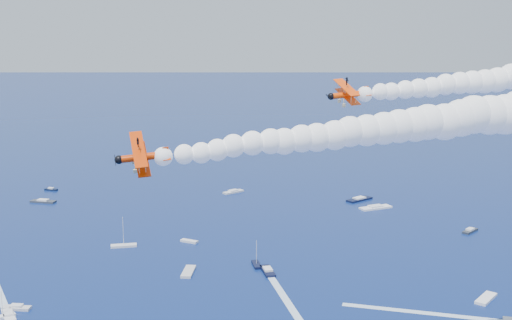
{
  "coord_description": "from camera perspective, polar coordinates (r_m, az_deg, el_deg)",
  "views": [
    {
      "loc": [
        -3.52,
        -94.79,
        68.52
      ],
      "look_at": [
        -6.73,
        10.53,
        47.41
      ],
      "focal_mm": 47.27,
      "sensor_mm": 36.0,
      "label": 1
    }
  ],
  "objects": [
    {
      "name": "boat_wakes",
      "position": [
        174.63,
        -2.42,
        -11.77
      ],
      "size": [
        139.49,
        46.43,
        0.04
      ],
      "color": "white",
      "rests_on": "ground"
    },
    {
      "name": "spectator_boats",
      "position": [
        209.85,
        2.44,
        -7.64
      ],
      "size": [
        203.7,
        156.17,
        0.7
      ],
      "color": "silver",
      "rests_on": "ground"
    },
    {
      "name": "biplane_lead",
      "position": [
        118.17,
        7.87,
        5.5
      ],
      "size": [
        9.56,
        11.16,
        7.58
      ],
      "primitive_type": null,
      "rotation": [
        -0.26,
        0.07,
        3.41
      ],
      "color": "#FE4405"
    },
    {
      "name": "biplane_trail",
      "position": [
        97.39,
        -9.52,
        0.25
      ],
      "size": [
        10.13,
        11.88,
        9.06
      ],
      "primitive_type": null,
      "rotation": [
        -0.45,
        0.07,
        3.41
      ],
      "color": "red"
    },
    {
      "name": "smoke_trail_trail",
      "position": [
        105.41,
        10.06,
        2.59
      ],
      "size": [
        73.91,
        42.06,
        12.75
      ],
      "primitive_type": null,
      "rotation": [
        0.0,
        0.0,
        3.41
      ],
      "color": "white"
    }
  ]
}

